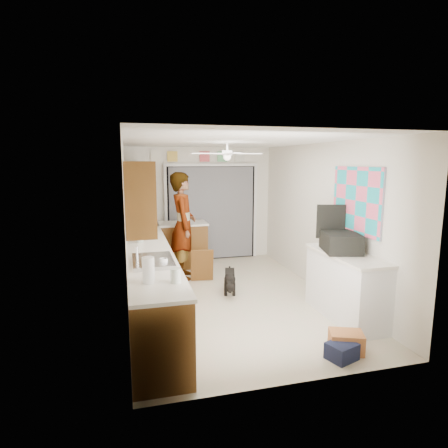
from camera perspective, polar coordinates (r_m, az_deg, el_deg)
floor at (r=6.26m, az=0.94°, el=-11.04°), size 5.00×5.00×0.00m
ceiling at (r=5.87m, az=1.01°, el=12.47°), size 5.00×5.00×0.00m
wall_back at (r=8.35m, az=-3.63°, el=3.00°), size 3.20×0.00×3.20m
wall_front at (r=3.64m, az=11.61°, el=-5.80°), size 3.20×0.00×3.20m
wall_left at (r=5.72m, az=-14.66°, el=-0.33°), size 0.00×5.00×5.00m
wall_right at (r=6.54m, az=14.60°, el=0.89°), size 0.00×5.00×5.00m
left_base_cabinets at (r=5.92m, az=-11.39°, el=-7.86°), size 0.60×4.80×0.90m
left_countertop at (r=5.79m, az=-11.45°, el=-3.41°), size 0.62×4.80×0.04m
upper_cabinets at (r=5.86m, az=-13.32°, el=5.37°), size 0.32×4.00×0.80m
sink_basin at (r=4.82m, az=-10.78°, el=-5.62°), size 0.50×0.76×0.06m
faucet at (r=4.78m, az=-13.09°, el=-4.62°), size 0.03×0.03×0.22m
peninsula_base at (r=7.91m, az=-6.44°, el=-3.29°), size 1.00×0.60×0.90m
peninsula_top at (r=7.82m, az=-6.50°, el=0.07°), size 1.04×0.64×0.04m
back_opening_recess at (r=8.39m, az=-1.90°, el=1.67°), size 2.00×0.06×2.10m
curtain_panel at (r=8.36m, az=-1.84°, el=1.63°), size 1.90×0.03×2.05m
door_trim_left at (r=8.20m, az=-8.82°, el=1.38°), size 0.06×0.04×2.10m
door_trim_right at (r=8.64m, az=4.76°, el=1.87°), size 0.06×0.04×2.10m
door_trim_head at (r=8.29m, az=-1.90°, el=8.99°), size 2.10×0.04×0.06m
header_frame_0 at (r=8.17m, az=-7.87°, el=10.16°), size 0.22×0.02×0.22m
header_frame_2 at (r=8.28m, az=-2.98°, el=10.23°), size 0.22×0.02×0.22m
header_frame_3 at (r=8.37m, az=-0.25°, el=10.23°), size 0.22×0.02×0.22m
header_frame_4 at (r=8.48m, az=2.41°, el=10.22°), size 0.22×0.02×0.22m
route66_sign at (r=8.14m, az=-10.35°, el=10.10°), size 0.22×0.02×0.26m
right_counter_base at (r=5.60m, az=18.01°, el=-9.16°), size 0.50×1.40×0.90m
right_counter_top at (r=5.46m, az=18.18°, el=-4.49°), size 0.54×1.44×0.04m
abstract_painting at (r=5.64m, az=19.53°, el=3.39°), size 0.03×1.15×0.95m
ceiling_fan at (r=6.05m, az=0.48°, el=10.68°), size 1.14×1.14×0.24m
microwave at (r=7.74m, az=-12.50°, el=0.94°), size 0.46×0.55×0.26m
soap_bottle at (r=6.02m, az=-12.68°, el=-1.31°), size 0.13×0.13×0.30m
cup at (r=4.68m, az=-9.22°, el=-5.67°), size 0.14×0.14×0.08m
jar_a at (r=3.99m, az=-7.39°, el=-7.80°), size 0.14×0.14×0.15m
paper_towel_roll at (r=4.01m, az=-11.45°, el=-6.89°), size 0.16×0.16×0.28m
suitcase at (r=5.52m, az=17.37°, el=-2.66°), size 0.62×0.73×0.27m
suitcase_rim at (r=5.55m, az=17.32°, el=-3.77°), size 0.58×0.68×0.02m
suitcase_lid at (r=5.72m, az=15.97°, el=0.37°), size 0.41×0.14×0.50m
cardboard_box at (r=4.80m, az=18.10°, el=-16.69°), size 0.46×0.40×0.24m
navy_crate at (r=4.63m, az=17.51°, el=-18.00°), size 0.38×0.35×0.19m
cabinet_door_panel at (r=6.93m, az=-3.36°, el=-6.31°), size 0.43×0.20×0.61m
man at (r=7.06m, az=-6.25°, el=-0.27°), size 0.56×0.78×2.01m
dog at (r=6.37m, az=0.88°, el=-8.61°), size 0.37×0.59×0.43m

